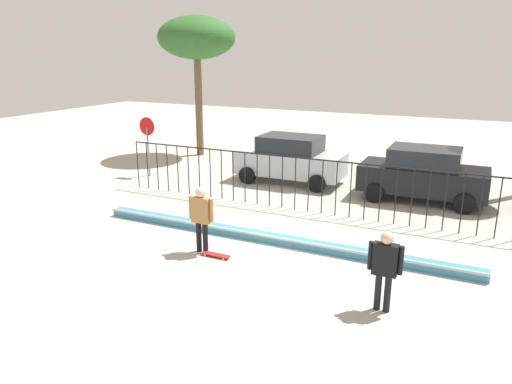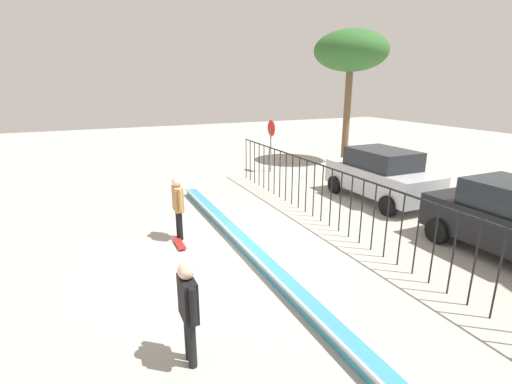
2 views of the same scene
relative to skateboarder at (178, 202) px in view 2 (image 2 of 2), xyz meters
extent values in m
plane|color=#ADA89E|center=(1.39, 0.99, -1.07)|extent=(60.00, 60.00, 0.00)
cube|color=teal|center=(1.39, 1.42, -0.96)|extent=(11.00, 0.36, 0.22)
cylinder|color=#B2B2B7|center=(1.39, 1.24, -0.85)|extent=(11.00, 0.09, 0.09)
cylinder|color=black|center=(-5.61, 4.39, -0.17)|extent=(0.04, 0.04, 1.80)
cylinder|color=black|center=(-5.15, 4.39, -0.17)|extent=(0.04, 0.04, 1.80)
cylinder|color=black|center=(-4.68, 4.39, -0.17)|extent=(0.04, 0.04, 1.80)
cylinder|color=black|center=(-4.21, 4.39, -0.17)|extent=(0.04, 0.04, 1.80)
cylinder|color=black|center=(-3.75, 4.39, -0.17)|extent=(0.04, 0.04, 1.80)
cylinder|color=black|center=(-3.28, 4.39, -0.17)|extent=(0.04, 0.04, 1.80)
cylinder|color=black|center=(-2.81, 4.39, -0.17)|extent=(0.04, 0.04, 1.80)
cylinder|color=black|center=(-2.35, 4.39, -0.17)|extent=(0.04, 0.04, 1.80)
cylinder|color=black|center=(-1.88, 4.39, -0.17)|extent=(0.04, 0.04, 1.80)
cylinder|color=black|center=(-1.41, 4.39, -0.17)|extent=(0.04, 0.04, 1.80)
cylinder|color=black|center=(-0.95, 4.39, -0.17)|extent=(0.04, 0.04, 1.80)
cylinder|color=black|center=(-0.48, 4.39, -0.17)|extent=(0.04, 0.04, 1.80)
cylinder|color=black|center=(-0.01, 4.39, -0.17)|extent=(0.04, 0.04, 1.80)
cylinder|color=black|center=(0.45, 4.39, -0.17)|extent=(0.04, 0.04, 1.80)
cylinder|color=black|center=(0.92, 4.39, -0.17)|extent=(0.04, 0.04, 1.80)
cylinder|color=black|center=(1.39, 4.39, -0.17)|extent=(0.04, 0.04, 1.80)
cylinder|color=black|center=(1.85, 4.39, -0.17)|extent=(0.04, 0.04, 1.80)
cylinder|color=black|center=(2.32, 4.39, -0.17)|extent=(0.04, 0.04, 1.80)
cylinder|color=black|center=(2.79, 4.39, -0.17)|extent=(0.04, 0.04, 1.80)
cylinder|color=black|center=(3.25, 4.39, -0.17)|extent=(0.04, 0.04, 1.80)
cylinder|color=black|center=(3.72, 4.39, -0.17)|extent=(0.04, 0.04, 1.80)
cylinder|color=black|center=(4.19, 4.39, -0.17)|extent=(0.04, 0.04, 1.80)
cylinder|color=black|center=(4.65, 4.39, -0.17)|extent=(0.04, 0.04, 1.80)
cylinder|color=black|center=(5.12, 4.39, -0.17)|extent=(0.04, 0.04, 1.80)
cylinder|color=black|center=(5.59, 4.39, -0.17)|extent=(0.04, 0.04, 1.80)
cylinder|color=black|center=(6.05, 4.39, -0.17)|extent=(0.04, 0.04, 1.80)
cube|color=black|center=(1.39, 4.39, 0.71)|extent=(14.00, 0.04, 0.04)
cylinder|color=black|center=(-0.10, 0.00, -0.66)|extent=(0.14, 0.14, 0.83)
cylinder|color=black|center=(0.10, 0.00, -0.66)|extent=(0.14, 0.14, 0.83)
cube|color=#A87A47|center=(0.00, 0.00, 0.10)|extent=(0.51, 0.22, 0.69)
sphere|color=beige|center=(0.00, 0.00, 0.58)|extent=(0.27, 0.27, 0.27)
cylinder|color=#A87A47|center=(-0.31, 0.00, 0.14)|extent=(0.11, 0.11, 0.61)
cylinder|color=#A87A47|center=(0.31, 0.00, 0.14)|extent=(0.11, 0.11, 0.61)
cube|color=#A51E19|center=(0.47, -0.13, -1.01)|extent=(0.80, 0.20, 0.02)
cylinder|color=silver|center=(0.74, -0.05, -1.05)|extent=(0.05, 0.03, 0.05)
cylinder|color=silver|center=(0.74, -0.20, -1.05)|extent=(0.05, 0.03, 0.05)
cylinder|color=silver|center=(0.20, -0.05, -1.05)|extent=(0.05, 0.03, 0.05)
cylinder|color=silver|center=(0.20, -0.20, -1.05)|extent=(0.05, 0.03, 0.05)
cylinder|color=black|center=(4.79, -0.98, -0.67)|extent=(0.13, 0.13, 0.80)
cylinder|color=black|center=(4.98, -0.98, -0.67)|extent=(0.13, 0.13, 0.80)
cube|color=black|center=(4.88, -0.98, 0.06)|extent=(0.49, 0.21, 0.66)
sphere|color=beige|center=(4.88, -0.98, 0.52)|extent=(0.26, 0.26, 0.26)
cylinder|color=black|center=(4.59, -0.98, 0.10)|extent=(0.10, 0.10, 0.59)
cylinder|color=black|center=(5.18, -0.98, 0.10)|extent=(0.10, 0.10, 0.59)
cube|color=#B7BABF|center=(-0.53, 7.62, -0.28)|extent=(4.30, 1.90, 0.90)
cube|color=#1E2328|center=(-0.53, 7.62, 0.50)|extent=(2.37, 1.71, 0.66)
cylinder|color=black|center=(0.93, 8.57, -0.73)|extent=(0.68, 0.22, 0.68)
cylinder|color=black|center=(0.93, 6.67, -0.73)|extent=(0.68, 0.22, 0.68)
cylinder|color=black|center=(-1.99, 8.57, -0.73)|extent=(0.68, 0.22, 0.68)
cylinder|color=black|center=(-1.99, 6.67, -0.73)|extent=(0.68, 0.22, 0.68)
cylinder|color=black|center=(3.16, 8.24, -0.73)|extent=(0.68, 0.22, 0.68)
cylinder|color=black|center=(3.16, 6.34, -0.73)|extent=(0.68, 0.22, 0.68)
cylinder|color=slate|center=(-6.33, 5.98, -0.02)|extent=(0.07, 0.07, 2.10)
cylinder|color=red|center=(-6.33, 6.00, 1.05)|extent=(0.76, 0.02, 0.76)
cylinder|color=brown|center=(-6.68, 10.66, 1.29)|extent=(0.36, 0.36, 4.74)
ellipsoid|color=#2D6028|center=(-6.68, 10.66, 4.70)|extent=(3.76, 3.76, 2.07)
camera|label=1|loc=(6.31, -9.95, 4.02)|focal=33.51mm
camera|label=2|loc=(9.76, -2.07, 3.15)|focal=26.31mm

